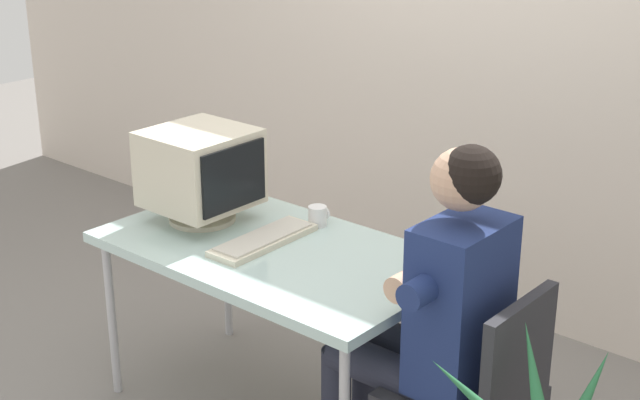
% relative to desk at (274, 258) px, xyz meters
% --- Properties ---
extents(wall_back, '(8.00, 0.10, 3.00)m').
position_rel_desk_xyz_m(wall_back, '(0.30, 1.40, 0.81)').
color(wall_back, beige).
rests_on(wall_back, ground_plane).
extents(desk, '(1.36, 0.78, 0.74)m').
position_rel_desk_xyz_m(desk, '(0.00, 0.00, 0.00)').
color(desk, '#B7B7BC').
rests_on(desk, ground_plane).
extents(crt_monitor, '(0.39, 0.39, 0.38)m').
position_rel_desk_xyz_m(crt_monitor, '(-0.41, 0.01, 0.27)').
color(crt_monitor, beige).
rests_on(crt_monitor, desk).
extents(keyboard, '(0.16, 0.48, 0.03)m').
position_rel_desk_xyz_m(keyboard, '(-0.06, -0.00, 0.06)').
color(keyboard, beige).
rests_on(keyboard, desk).
extents(office_chair, '(0.44, 0.44, 0.87)m').
position_rel_desk_xyz_m(office_chair, '(0.95, -0.03, -0.19)').
color(office_chair, '#4C4C51').
rests_on(office_chair, ground_plane).
extents(person_seated, '(0.73, 0.54, 1.33)m').
position_rel_desk_xyz_m(person_seated, '(0.75, -0.03, 0.03)').
color(person_seated, navy).
rests_on(person_seated, ground_plane).
extents(desk_mug, '(0.08, 0.09, 0.08)m').
position_rel_desk_xyz_m(desk_mug, '(-0.02, 0.28, 0.09)').
color(desk_mug, white).
rests_on(desk_mug, desk).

